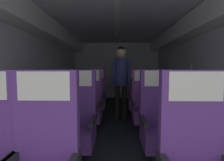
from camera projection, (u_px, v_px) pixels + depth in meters
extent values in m
cube|color=#23282D|center=(117.00, 128.00, 3.17)|extent=(3.66, 7.15, 0.02)
cube|color=silver|center=(30.00, 71.00, 3.13)|extent=(0.08, 6.75, 2.25)
cube|color=silver|center=(207.00, 71.00, 3.05)|extent=(0.08, 6.75, 2.25)
cube|color=silver|center=(117.00, 11.00, 3.01)|extent=(3.54, 6.75, 0.06)
cube|color=silver|center=(117.00, 70.00, 6.48)|extent=(3.54, 0.06, 2.25)
cube|color=white|center=(39.00, 24.00, 3.06)|extent=(0.36, 6.48, 0.36)
cube|color=white|center=(198.00, 23.00, 2.99)|extent=(0.36, 6.48, 0.36)
cube|color=white|center=(117.00, 13.00, 3.01)|extent=(0.12, 6.08, 0.02)
cylinder|color=white|center=(189.00, 69.00, 3.72)|extent=(0.01, 0.26, 0.26)
cylinder|color=white|center=(170.00, 69.00, 5.07)|extent=(0.01, 0.26, 0.26)
cube|color=#5B3384|center=(47.00, 119.00, 1.15)|extent=(0.45, 0.08, 0.70)
cube|color=silver|center=(43.00, 86.00, 1.09)|extent=(0.36, 0.01, 0.20)
cube|color=#5B3384|center=(192.00, 120.00, 1.13)|extent=(0.45, 0.08, 0.70)
cube|color=silver|center=(196.00, 86.00, 1.07)|extent=(0.36, 0.01, 0.20)
cube|color=#38383D|center=(40.00, 154.00, 1.97)|extent=(0.16, 0.17, 0.22)
cube|color=#5B3384|center=(39.00, 136.00, 1.95)|extent=(0.45, 0.46, 0.22)
cube|color=#5B3384|center=(45.00, 96.00, 2.11)|extent=(0.45, 0.08, 0.70)
cube|color=#28282D|center=(56.00, 120.00, 1.93)|extent=(0.05, 0.39, 0.06)
cube|color=#28282D|center=(21.00, 120.00, 1.94)|extent=(0.05, 0.39, 0.06)
cube|color=silver|center=(43.00, 78.00, 2.05)|extent=(0.36, 0.01, 0.20)
cube|color=#38383D|center=(76.00, 154.00, 1.96)|extent=(0.16, 0.17, 0.22)
cube|color=#5B3384|center=(76.00, 136.00, 1.94)|extent=(0.45, 0.46, 0.22)
cube|color=#5B3384|center=(79.00, 96.00, 2.10)|extent=(0.45, 0.08, 0.70)
cube|color=#28282D|center=(93.00, 120.00, 1.92)|extent=(0.05, 0.39, 0.06)
cube|color=#28282D|center=(58.00, 120.00, 1.93)|extent=(0.05, 0.39, 0.06)
cube|color=silver|center=(78.00, 78.00, 2.04)|extent=(0.36, 0.01, 0.20)
cube|color=#38383D|center=(198.00, 155.00, 1.93)|extent=(0.16, 0.17, 0.22)
cube|color=#5B3384|center=(198.00, 137.00, 1.92)|extent=(0.45, 0.46, 0.22)
cube|color=#5B3384|center=(192.00, 97.00, 2.08)|extent=(0.45, 0.08, 0.70)
cube|color=#28282D|center=(218.00, 121.00, 1.90)|extent=(0.05, 0.39, 0.06)
cube|color=#28282D|center=(181.00, 121.00, 1.91)|extent=(0.05, 0.39, 0.06)
cube|color=silver|center=(195.00, 78.00, 2.01)|extent=(0.36, 0.01, 0.20)
cube|color=#38383D|center=(161.00, 155.00, 1.94)|extent=(0.16, 0.17, 0.22)
cube|color=#5B3384|center=(161.00, 137.00, 1.92)|extent=(0.45, 0.46, 0.22)
cube|color=#5B3384|center=(158.00, 97.00, 2.08)|extent=(0.45, 0.08, 0.70)
cube|color=#28282D|center=(180.00, 121.00, 1.90)|extent=(0.05, 0.39, 0.06)
cube|color=#28282D|center=(143.00, 121.00, 1.91)|extent=(0.05, 0.39, 0.06)
cube|color=silver|center=(159.00, 78.00, 2.01)|extent=(0.36, 0.01, 0.20)
cube|color=#38383D|center=(65.00, 126.00, 2.92)|extent=(0.16, 0.17, 0.22)
cube|color=#753D8E|center=(64.00, 114.00, 2.90)|extent=(0.45, 0.46, 0.22)
cube|color=#753D8E|center=(67.00, 88.00, 3.06)|extent=(0.45, 0.08, 0.70)
cube|color=#28282D|center=(76.00, 103.00, 2.88)|extent=(0.05, 0.39, 0.06)
cube|color=#28282D|center=(52.00, 103.00, 2.89)|extent=(0.05, 0.39, 0.06)
cube|color=silver|center=(66.00, 75.00, 3.00)|extent=(0.36, 0.01, 0.20)
cube|color=#38383D|center=(89.00, 126.00, 2.90)|extent=(0.16, 0.17, 0.22)
cube|color=#753D8E|center=(89.00, 114.00, 2.89)|extent=(0.45, 0.46, 0.22)
cube|color=#753D8E|center=(90.00, 88.00, 3.04)|extent=(0.45, 0.08, 0.70)
cube|color=#28282D|center=(100.00, 104.00, 2.87)|extent=(0.05, 0.39, 0.06)
cube|color=#28282D|center=(76.00, 103.00, 2.88)|extent=(0.05, 0.39, 0.06)
cube|color=silver|center=(89.00, 75.00, 2.98)|extent=(0.36, 0.01, 0.20)
cube|color=#38383D|center=(170.00, 127.00, 2.87)|extent=(0.16, 0.17, 0.22)
cube|color=#753D8E|center=(171.00, 115.00, 2.86)|extent=(0.45, 0.46, 0.22)
cube|color=#753D8E|center=(168.00, 88.00, 3.02)|extent=(0.45, 0.08, 0.70)
cube|color=#28282D|center=(183.00, 104.00, 2.84)|extent=(0.05, 0.39, 0.06)
cube|color=#28282D|center=(159.00, 104.00, 2.85)|extent=(0.05, 0.39, 0.06)
cube|color=silver|center=(169.00, 76.00, 2.95)|extent=(0.36, 0.01, 0.20)
cube|color=#38383D|center=(145.00, 127.00, 2.87)|extent=(0.16, 0.17, 0.22)
cube|color=#753D8E|center=(145.00, 115.00, 2.86)|extent=(0.45, 0.46, 0.22)
cube|color=#753D8E|center=(144.00, 88.00, 3.02)|extent=(0.45, 0.08, 0.70)
cube|color=#28282D|center=(158.00, 104.00, 2.84)|extent=(0.05, 0.39, 0.06)
cube|color=#28282D|center=(133.00, 104.00, 2.85)|extent=(0.05, 0.39, 0.06)
cube|color=silver|center=(144.00, 76.00, 2.95)|extent=(0.36, 0.01, 0.20)
cube|color=#38383D|center=(78.00, 112.00, 3.86)|extent=(0.16, 0.17, 0.22)
cube|color=#753D8E|center=(77.00, 103.00, 3.84)|extent=(0.45, 0.46, 0.22)
cube|color=#753D8E|center=(79.00, 84.00, 4.00)|extent=(0.45, 0.08, 0.70)
cube|color=#28282D|center=(86.00, 95.00, 3.82)|extent=(0.05, 0.39, 0.06)
cube|color=#28282D|center=(68.00, 95.00, 3.83)|extent=(0.05, 0.39, 0.06)
cube|color=silver|center=(78.00, 74.00, 3.94)|extent=(0.36, 0.01, 0.20)
cube|color=#38383D|center=(96.00, 112.00, 3.85)|extent=(0.16, 0.17, 0.22)
cube|color=#753D8E|center=(96.00, 103.00, 3.83)|extent=(0.45, 0.46, 0.22)
cube|color=#753D8E|center=(96.00, 84.00, 3.99)|extent=(0.45, 0.08, 0.70)
cube|color=#28282D|center=(105.00, 95.00, 3.81)|extent=(0.05, 0.39, 0.06)
cube|color=#28282D|center=(87.00, 95.00, 3.82)|extent=(0.05, 0.39, 0.06)
cube|color=silver|center=(96.00, 74.00, 3.93)|extent=(0.36, 0.01, 0.20)
cube|color=#38383D|center=(157.00, 113.00, 3.81)|extent=(0.16, 0.17, 0.22)
cube|color=#753D8E|center=(157.00, 104.00, 3.80)|extent=(0.45, 0.46, 0.22)
cube|color=#753D8E|center=(156.00, 84.00, 3.95)|extent=(0.45, 0.08, 0.70)
cube|color=#28282D|center=(166.00, 95.00, 3.78)|extent=(0.05, 0.39, 0.06)
cube|color=#28282D|center=(148.00, 95.00, 3.79)|extent=(0.05, 0.39, 0.06)
cube|color=silver|center=(156.00, 74.00, 3.89)|extent=(0.36, 0.01, 0.20)
cube|color=#38383D|center=(138.00, 113.00, 3.82)|extent=(0.16, 0.17, 0.22)
cube|color=#753D8E|center=(138.00, 104.00, 3.81)|extent=(0.45, 0.46, 0.22)
cube|color=#753D8E|center=(137.00, 84.00, 3.96)|extent=(0.45, 0.08, 0.70)
cube|color=#28282D|center=(147.00, 95.00, 3.79)|extent=(0.05, 0.39, 0.06)
cube|color=#28282D|center=(129.00, 95.00, 3.80)|extent=(0.05, 0.39, 0.06)
cube|color=silver|center=(138.00, 74.00, 3.90)|extent=(0.36, 0.01, 0.20)
cylinder|color=black|center=(117.00, 102.00, 3.65)|extent=(0.11, 0.11, 0.79)
cylinder|color=black|center=(124.00, 102.00, 3.65)|extent=(0.11, 0.11, 0.79)
cylinder|color=navy|center=(121.00, 72.00, 3.60)|extent=(0.28, 0.28, 0.62)
cylinder|color=navy|center=(113.00, 73.00, 3.60)|extent=(0.07, 0.07, 0.53)
cylinder|color=navy|center=(129.00, 73.00, 3.60)|extent=(0.07, 0.07, 0.53)
sphere|color=tan|center=(121.00, 53.00, 3.57)|extent=(0.22, 0.22, 0.22)
sphere|color=black|center=(121.00, 51.00, 3.56)|extent=(0.19, 0.19, 0.19)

